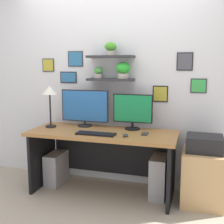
% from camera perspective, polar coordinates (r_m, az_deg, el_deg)
% --- Properties ---
extents(ground_plane, '(8.00, 8.00, 0.00)m').
position_cam_1_polar(ground_plane, '(3.65, -1.80, -15.36)').
color(ground_plane, tan).
extents(back_wall_assembly, '(4.40, 0.24, 2.70)m').
position_cam_1_polar(back_wall_assembly, '(3.73, 0.28, 6.76)').
color(back_wall_assembly, silver).
rests_on(back_wall_assembly, ground).
extents(desk, '(1.72, 0.68, 0.75)m').
position_cam_1_polar(desk, '(3.51, -1.55, -6.90)').
color(desk, '#9E6B38').
rests_on(desk, ground).
extents(monitor_left, '(0.61, 0.18, 0.46)m').
position_cam_1_polar(monitor_left, '(3.66, -5.33, 0.91)').
color(monitor_left, black).
rests_on(monitor_left, desk).
extents(monitor_right, '(0.47, 0.18, 0.42)m').
position_cam_1_polar(monitor_right, '(3.48, 4.06, 0.24)').
color(monitor_right, black).
rests_on(monitor_right, desk).
extents(keyboard, '(0.44, 0.14, 0.02)m').
position_cam_1_polar(keyboard, '(3.25, -3.19, -4.25)').
color(keyboard, black).
rests_on(keyboard, desk).
extents(computer_mouse, '(0.06, 0.09, 0.03)m').
position_cam_1_polar(computer_mouse, '(3.16, 2.63, -4.57)').
color(computer_mouse, '#2D2D33').
rests_on(computer_mouse, desk).
extents(desk_lamp, '(0.18, 0.18, 0.51)m').
position_cam_1_polar(desk_lamp, '(3.65, -12.03, 3.44)').
color(desk_lamp, black).
rests_on(desk_lamp, desk).
extents(cell_phone, '(0.08, 0.14, 0.01)m').
position_cam_1_polar(cell_phone, '(3.29, 6.43, -4.25)').
color(cell_phone, '#2D2D33').
rests_on(cell_phone, desk).
extents(drawer_cabinet, '(0.44, 0.50, 0.59)m').
position_cam_1_polar(drawer_cabinet, '(3.44, 17.22, -12.02)').
color(drawer_cabinet, tan).
rests_on(drawer_cabinet, ground).
extents(printer, '(0.38, 0.34, 0.17)m').
position_cam_1_polar(printer, '(3.32, 17.54, -5.87)').
color(printer, black).
rests_on(printer, drawer_cabinet).
extents(computer_tower_left, '(0.18, 0.40, 0.40)m').
position_cam_1_polar(computer_tower_left, '(3.92, -10.69, -10.60)').
color(computer_tower_left, '#99999E').
rests_on(computer_tower_left, ground).
extents(computer_tower_right, '(0.18, 0.40, 0.48)m').
position_cam_1_polar(computer_tower_right, '(3.52, 9.11, -12.21)').
color(computer_tower_right, '#99999E').
rests_on(computer_tower_right, ground).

